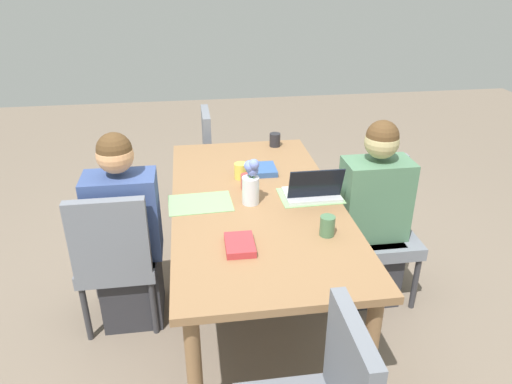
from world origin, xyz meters
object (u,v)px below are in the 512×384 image
(person_near_left_mid, at_px, (372,224))
(laptop_near_left_mid, at_px, (313,191))
(coffee_mug_centre_left, at_px, (247,182))
(book_red_cover, at_px, (265,169))
(chair_near_left_mid, at_px, (376,221))
(coffee_mug_near_left, at_px, (241,171))
(dining_table, at_px, (256,212))
(chair_far_left_near, at_px, (116,254))
(chair_head_right_right_near, at_px, (221,157))
(flower_vase, at_px, (251,181))
(person_far_left_near, at_px, (127,242))
(coffee_mug_centre_right, at_px, (275,140))
(book_blue_cover, at_px, (240,245))
(coffee_mug_near_right, at_px, (327,226))

(person_near_left_mid, relative_size, laptop_near_left_mid, 3.73)
(laptop_near_left_mid, bearing_deg, coffee_mug_centre_left, 63.94)
(laptop_near_left_mid, xyz_separation_m, book_red_cover, (0.41, 0.22, -0.03))
(chair_near_left_mid, relative_size, coffee_mug_near_left, 8.99)
(coffee_mug_centre_left, bearing_deg, dining_table, -167.78)
(dining_table, relative_size, laptop_near_left_mid, 6.04)
(chair_far_left_near, relative_size, laptop_near_left_mid, 2.81)
(dining_table, height_order, coffee_mug_centre_left, coffee_mug_centre_left)
(coffee_mug_centre_left, bearing_deg, person_near_left_mid, -101.22)
(chair_head_right_right_near, relative_size, flower_vase, 3.27)
(dining_table, bearing_deg, coffee_mug_centre_left, 12.22)
(person_far_left_near, relative_size, laptop_near_left_mid, 3.73)
(laptop_near_left_mid, bearing_deg, flower_vase, 92.07)
(chair_near_left_mid, bearing_deg, coffee_mug_centre_right, 34.24)
(dining_table, bearing_deg, book_blue_cover, 163.06)
(dining_table, distance_m, chair_head_right_right_near, 1.34)
(chair_far_left_near, xyz_separation_m, flower_vase, (0.03, -0.79, 0.39))
(dining_table, distance_m, flower_vase, 0.23)
(chair_far_left_near, relative_size, chair_head_right_right_near, 1.00)
(person_far_left_near, distance_m, coffee_mug_centre_left, 0.79)
(person_near_left_mid, bearing_deg, dining_table, 90.44)
(coffee_mug_near_left, xyz_separation_m, coffee_mug_centre_left, (-0.16, -0.02, -0.00))
(person_far_left_near, relative_size, book_blue_cover, 5.97)
(person_far_left_near, relative_size, person_near_left_mid, 1.00)
(dining_table, xyz_separation_m, coffee_mug_near_left, (0.31, 0.05, 0.13))
(chair_far_left_near, xyz_separation_m, book_red_cover, (0.45, -0.93, 0.27))
(coffee_mug_near_left, relative_size, coffee_mug_centre_left, 1.08)
(flower_vase, distance_m, book_blue_cover, 0.49)
(flower_vase, relative_size, coffee_mug_near_right, 2.62)
(coffee_mug_near_left, distance_m, coffee_mug_centre_right, 0.62)
(chair_near_left_mid, relative_size, laptop_near_left_mid, 2.81)
(coffee_mug_near_right, bearing_deg, dining_table, 34.21)
(person_near_left_mid, relative_size, coffee_mug_near_left, 11.93)
(dining_table, relative_size, coffee_mug_near_right, 18.38)
(chair_head_right_right_near, bearing_deg, chair_near_left_mid, -144.23)
(dining_table, distance_m, chair_far_left_near, 0.84)
(person_far_left_near, relative_size, coffee_mug_near_right, 11.36)
(laptop_near_left_mid, distance_m, book_red_cover, 0.46)
(person_far_left_near, xyz_separation_m, chair_head_right_right_near, (1.31, -0.65, -0.03))
(chair_far_left_near, xyz_separation_m, coffee_mug_near_left, (0.38, -0.77, 0.30))
(chair_near_left_mid, height_order, book_blue_cover, chair_near_left_mid)
(chair_near_left_mid, bearing_deg, chair_far_left_near, 95.18)
(person_far_left_near, bearing_deg, book_red_cover, -66.58)
(person_near_left_mid, distance_m, book_blue_cover, 1.04)
(dining_table, relative_size, flower_vase, 7.03)
(chair_head_right_right_near, height_order, coffee_mug_centre_right, chair_head_right_right_near)
(coffee_mug_near_left, bearing_deg, coffee_mug_near_right, -155.01)
(laptop_near_left_mid, height_order, coffee_mug_centre_left, laptop_near_left_mid)
(chair_head_right_right_near, distance_m, coffee_mug_centre_right, 0.67)
(dining_table, xyz_separation_m, coffee_mug_centre_left, (0.16, 0.03, 0.13))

